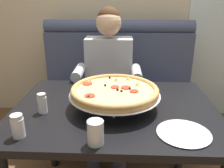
# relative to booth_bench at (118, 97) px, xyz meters

# --- Properties ---
(booth_bench) EXTENTS (1.51, 0.78, 1.13)m
(booth_bench) POSITION_rel_booth_bench_xyz_m (0.00, 0.00, 0.00)
(booth_bench) COLOR #424C6B
(booth_bench) RESTS_ON ground_plane
(dining_table) EXTENTS (1.18, 0.89, 0.74)m
(dining_table) POSITION_rel_booth_bench_xyz_m (0.00, -0.91, 0.25)
(dining_table) COLOR black
(dining_table) RESTS_ON ground_plane
(diner_main) EXTENTS (0.54, 0.64, 1.27)m
(diner_main) POSITION_rel_booth_bench_xyz_m (-0.08, -0.27, 0.31)
(diner_main) COLOR #2D3342
(diner_main) RESTS_ON ground_plane
(pizza) EXTENTS (0.52, 0.52, 0.13)m
(pizza) POSITION_rel_booth_bench_xyz_m (-0.00, -0.91, 0.44)
(pizza) COLOR silver
(pizza) RESTS_ON dining_table
(shaker_pepper_flakes) EXTENTS (0.05, 0.05, 0.11)m
(shaker_pepper_flakes) POSITION_rel_booth_bench_xyz_m (-0.40, -1.00, 0.39)
(shaker_pepper_flakes) COLOR white
(shaker_pepper_flakes) RESTS_ON dining_table
(shaker_oregano) EXTENTS (0.06, 0.06, 0.11)m
(shaker_oregano) POSITION_rel_booth_bench_xyz_m (-0.43, -1.25, 0.39)
(shaker_oregano) COLOR white
(shaker_oregano) RESTS_ON dining_table
(plate_near_left) EXTENTS (0.25, 0.25, 0.02)m
(plate_near_left) POSITION_rel_booth_bench_xyz_m (0.34, -1.19, 0.35)
(plate_near_left) COLOR white
(plate_near_left) RESTS_ON dining_table
(drinking_glass) EXTENTS (0.07, 0.07, 0.11)m
(drinking_glass) POSITION_rel_booth_bench_xyz_m (-0.07, -1.28, 0.39)
(drinking_glass) COLOR silver
(drinking_glass) RESTS_ON dining_table
(patio_chair) EXTENTS (0.41, 0.42, 0.86)m
(patio_chair) POSITION_rel_booth_bench_xyz_m (1.32, 1.27, 0.13)
(patio_chair) COLOR black
(patio_chair) RESTS_ON ground_plane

